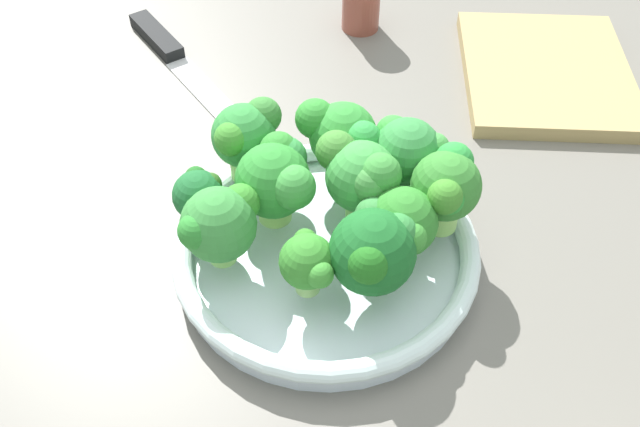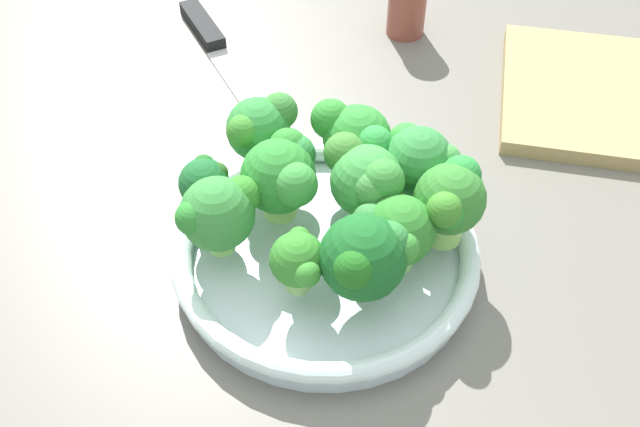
% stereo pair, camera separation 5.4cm
% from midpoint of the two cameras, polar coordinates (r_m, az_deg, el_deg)
% --- Properties ---
extents(ground_plane, '(1.30, 1.30, 0.03)m').
position_cam_midpoint_polar(ground_plane, '(0.62, -1.55, -2.63)').
color(ground_plane, slate).
extents(bowl, '(0.25, 0.25, 0.03)m').
position_cam_midpoint_polar(bowl, '(0.58, -2.70, -3.18)').
color(bowl, white).
rests_on(bowl, ground_plane).
extents(broccoli_floret_0, '(0.07, 0.07, 0.07)m').
position_cam_midpoint_polar(broccoli_floret_0, '(0.56, -6.20, 2.72)').
color(broccoli_floret_0, '#9DCC61').
rests_on(broccoli_floret_0, bowl).
extents(broccoli_floret_1, '(0.06, 0.07, 0.07)m').
position_cam_midpoint_polar(broccoli_floret_1, '(0.60, -0.86, 6.24)').
color(broccoli_floret_1, '#8BD058').
rests_on(broccoli_floret_1, bowl).
extents(broccoli_floret_2, '(0.06, 0.06, 0.07)m').
position_cam_midpoint_polar(broccoli_floret_2, '(0.58, 4.29, 4.81)').
color(broccoli_floret_2, '#93C76B').
rests_on(broccoli_floret_2, bowl).
extents(broccoli_floret_3, '(0.07, 0.06, 0.07)m').
position_cam_midpoint_polar(broccoli_floret_3, '(0.51, 1.17, -3.26)').
color(broccoli_floret_3, '#7DBA4D').
rests_on(broccoli_floret_3, bowl).
extents(broccoli_floret_4, '(0.05, 0.04, 0.05)m').
position_cam_midpoint_polar(broccoli_floret_4, '(0.51, -3.99, -4.09)').
color(broccoli_floret_4, '#85B05D').
rests_on(broccoli_floret_4, bowl).
extents(broccoli_floret_5, '(0.06, 0.07, 0.07)m').
position_cam_midpoint_polar(broccoli_floret_5, '(0.55, 0.56, 3.08)').
color(broccoli_floret_5, '#7AB150').
rests_on(broccoli_floret_5, bowl).
extents(broccoli_floret_6, '(0.04, 0.04, 0.06)m').
position_cam_midpoint_polar(broccoli_floret_6, '(0.57, -12.29, 1.11)').
color(broccoli_floret_6, '#84C967').
rests_on(broccoli_floret_6, bowl).
extents(broccoli_floret_7, '(0.07, 0.05, 0.07)m').
position_cam_midpoint_polar(broccoli_floret_7, '(0.55, 7.24, 1.89)').
color(broccoli_floret_7, '#9FD96A').
rests_on(broccoli_floret_7, bowl).
extents(broccoli_floret_8, '(0.06, 0.06, 0.07)m').
position_cam_midpoint_polar(broccoli_floret_8, '(0.60, -8.58, 6.00)').
color(broccoli_floret_8, '#87D15F').
rests_on(broccoli_floret_8, bowl).
extents(broccoli_floret_9, '(0.06, 0.06, 0.06)m').
position_cam_midpoint_polar(broccoli_floret_9, '(0.53, 3.37, -1.09)').
color(broccoli_floret_9, '#91CD68').
rests_on(broccoli_floret_9, bowl).
extents(broccoli_floret_10, '(0.06, 0.06, 0.07)m').
position_cam_midpoint_polar(broccoli_floret_10, '(0.54, -10.91, -0.96)').
color(broccoli_floret_10, '#8CC75F').
rests_on(broccoli_floret_10, bowl).
extents(knife, '(0.21, 0.20, 0.01)m').
position_cam_midpoint_polar(knife, '(0.82, -13.30, 11.88)').
color(knife, silver).
rests_on(knife, ground_plane).
extents(cutting_board, '(0.23, 0.19, 0.02)m').
position_cam_midpoint_polar(cutting_board, '(0.80, 15.68, 10.66)').
color(cutting_board, tan).
rests_on(cutting_board, ground_plane).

